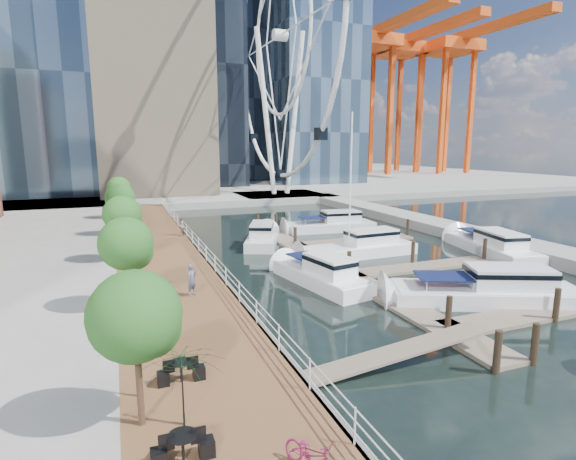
{
  "coord_description": "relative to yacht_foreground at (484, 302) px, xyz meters",
  "views": [
    {
      "loc": [
        -11.64,
        -18.47,
        8.93
      ],
      "look_at": [
        -0.38,
        10.94,
        3.0
      ],
      "focal_mm": 28.0,
      "sensor_mm": 36.0,
      "label": 1
    }
  ],
  "objects": [
    {
      "name": "land_far",
      "position": [
        -7.83,
        101.43,
        0.5
      ],
      "size": [
        200.0,
        114.0,
        1.0
      ],
      "primitive_type": "cube",
      "color": "gray",
      "rests_on": "ground"
    },
    {
      "name": "port_cranes",
      "position": [
        59.83,
        95.1,
        20.0
      ],
      "size": [
        40.0,
        52.0,
        38.0
      ],
      "color": "#D84C14",
      "rests_on": "ground"
    },
    {
      "name": "boardwalk",
      "position": [
        -16.83,
        14.43,
        0.5
      ],
      "size": [
        6.0,
        60.0,
        1.0
      ],
      "primitive_type": "cube",
      "color": "brown",
      "rests_on": "ground"
    },
    {
      "name": "railing",
      "position": [
        -13.93,
        14.43,
        1.52
      ],
      "size": [
        0.1,
        60.0,
        1.05
      ],
      "primitive_type": null,
      "color": "white",
      "rests_on": "boardwalk"
    },
    {
      "name": "moored_yachts",
      "position": [
        -0.39,
        11.52,
        0.0
      ],
      "size": [
        22.12,
        37.16,
        11.5
      ],
      "color": "white",
      "rests_on": "ground"
    },
    {
      "name": "pedestrian_far",
      "position": [
        -17.95,
        29.57,
        1.97
      ],
      "size": [
        1.16,
        1.12,
        1.95
      ],
      "primitive_type": "imported",
      "rotation": [
        0.0,
        0.0,
        2.4
      ],
      "color": "#32393E",
      "rests_on": "boardwalk"
    },
    {
      "name": "cafe_seating",
      "position": [
        -18.48,
        -4.0,
        2.1
      ],
      "size": [
        3.83,
        10.37,
        2.27
      ],
      "color": "#0F3A22",
      "rests_on": "ground"
    },
    {
      "name": "breakwater",
      "position": [
        12.17,
        19.43,
        0.5
      ],
      "size": [
        4.0,
        60.0,
        1.0
      ],
      "primitive_type": "cube",
      "color": "gray",
      "rests_on": "ground"
    },
    {
      "name": "seawall",
      "position": [
        -13.83,
        14.43,
        0.5
      ],
      "size": [
        0.25,
        60.0,
        1.0
      ],
      "primitive_type": "cube",
      "color": "#595954",
      "rests_on": "ground"
    },
    {
      "name": "cafe_tables",
      "position": [
        -18.23,
        -2.57,
        1.37
      ],
      "size": [
        2.5,
        13.7,
        0.74
      ],
      "color": "black",
      "rests_on": "ground"
    },
    {
      "name": "ground",
      "position": [
        -7.83,
        -0.57,
        0.0
      ],
      "size": [
        520.0,
        520.0,
        0.0
      ],
      "primitive_type": "plane",
      "color": "black",
      "rests_on": "ground"
    },
    {
      "name": "ferris_wheel",
      "position": [
        6.17,
        51.43,
        25.92
      ],
      "size": [
        5.8,
        45.6,
        47.8
      ],
      "color": "white",
      "rests_on": "ground"
    },
    {
      "name": "street_trees",
      "position": [
        -19.23,
        13.43,
        4.29
      ],
      "size": [
        2.6,
        42.6,
        4.6
      ],
      "color": "#3F2B1C",
      "rests_on": "ground"
    },
    {
      "name": "floating_docks",
      "position": [
        0.13,
        9.41,
        0.49
      ],
      "size": [
        16.0,
        34.0,
        2.6
      ],
      "color": "#6D6051",
      "rests_on": "ground"
    },
    {
      "name": "pedestrian_near",
      "position": [
        -16.03,
        4.35,
        1.87
      ],
      "size": [
        0.75,
        0.73,
        1.73
      ],
      "primitive_type": "imported",
      "rotation": [
        0.0,
        0.0,
        0.74
      ],
      "color": "#4A4C63",
      "rests_on": "boardwalk"
    },
    {
      "name": "yacht_foreground",
      "position": [
        0.0,
        0.0,
        0.0
      ],
      "size": [
        12.02,
        7.56,
        2.15
      ],
      "primitive_type": null,
      "rotation": [
        0.0,
        0.0,
        1.16
      ],
      "color": "white",
      "rests_on": "ground"
    },
    {
      "name": "pier",
      "position": [
        6.17,
        51.43,
        0.5
      ],
      "size": [
        14.0,
        12.0,
        1.0
      ],
      "primitive_type": "cube",
      "color": "gray",
      "rests_on": "ground"
    },
    {
      "name": "pedestrian_mid",
      "position": [
        -14.35,
        21.29,
        1.85
      ],
      "size": [
        0.97,
        1.03,
        1.7
      ],
      "primitive_type": "imported",
      "rotation": [
        0.0,
        0.0,
        -2.09
      ],
      "color": "gray",
      "rests_on": "boardwalk"
    },
    {
      "name": "bicycle",
      "position": [
        -15.41,
        -10.05,
        1.44
      ],
      "size": [
        1.28,
        1.77,
        0.89
      ],
      "primitive_type": "imported",
      "rotation": [
        0.0,
        0.0,
        0.46
      ],
      "color": "maroon",
      "rests_on": "boardwalk"
    }
  ]
}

